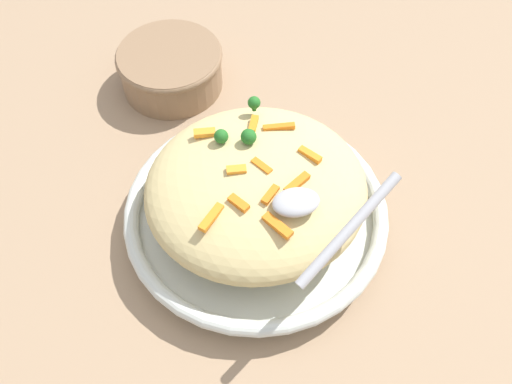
% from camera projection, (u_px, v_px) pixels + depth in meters
% --- Properties ---
extents(ground_plane, '(2.40, 2.40, 0.00)m').
position_uv_depth(ground_plane, '(256.00, 224.00, 0.79)').
color(ground_plane, '#9E7F60').
extents(serving_bowl, '(0.36, 0.36, 0.05)m').
position_uv_depth(serving_bowl, '(256.00, 215.00, 0.77)').
color(serving_bowl, silver).
rests_on(serving_bowl, ground_plane).
extents(pasta_mound, '(0.28, 0.27, 0.09)m').
position_uv_depth(pasta_mound, '(256.00, 189.00, 0.72)').
color(pasta_mound, '#D1BA7A').
rests_on(pasta_mound, serving_bowl).
extents(carrot_piece_0, '(0.02, 0.03, 0.01)m').
position_uv_depth(carrot_piece_0, '(261.00, 165.00, 0.68)').
color(carrot_piece_0, orange).
rests_on(carrot_piece_0, pasta_mound).
extents(carrot_piece_1, '(0.03, 0.01, 0.01)m').
position_uv_depth(carrot_piece_1, '(205.00, 133.00, 0.72)').
color(carrot_piece_1, orange).
rests_on(carrot_piece_1, pasta_mound).
extents(carrot_piece_2, '(0.02, 0.03, 0.01)m').
position_uv_depth(carrot_piece_2, '(239.00, 203.00, 0.65)').
color(carrot_piece_2, orange).
rests_on(carrot_piece_2, pasta_mound).
extents(carrot_piece_3, '(0.03, 0.04, 0.01)m').
position_uv_depth(carrot_piece_3, '(278.00, 226.00, 0.64)').
color(carrot_piece_3, orange).
rests_on(carrot_piece_3, pasta_mound).
extents(carrot_piece_4, '(0.02, 0.03, 0.01)m').
position_uv_depth(carrot_piece_4, '(254.00, 124.00, 0.73)').
color(carrot_piece_4, orange).
rests_on(carrot_piece_4, pasta_mound).
extents(carrot_piece_5, '(0.04, 0.01, 0.01)m').
position_uv_depth(carrot_piece_5, '(279.00, 127.00, 0.72)').
color(carrot_piece_5, orange).
rests_on(carrot_piece_5, pasta_mound).
extents(carrot_piece_6, '(0.03, 0.03, 0.01)m').
position_uv_depth(carrot_piece_6, '(310.00, 155.00, 0.69)').
color(carrot_piece_6, orange).
rests_on(carrot_piece_6, pasta_mound).
extents(carrot_piece_7, '(0.03, 0.04, 0.01)m').
position_uv_depth(carrot_piece_7, '(211.00, 217.00, 0.64)').
color(carrot_piece_7, orange).
rests_on(carrot_piece_7, pasta_mound).
extents(carrot_piece_8, '(0.04, 0.03, 0.01)m').
position_uv_depth(carrot_piece_8, '(297.00, 183.00, 0.67)').
color(carrot_piece_8, orange).
rests_on(carrot_piece_8, pasta_mound).
extents(carrot_piece_9, '(0.03, 0.03, 0.01)m').
position_uv_depth(carrot_piece_9, '(270.00, 195.00, 0.66)').
color(carrot_piece_9, orange).
rests_on(carrot_piece_9, pasta_mound).
extents(carrot_piece_10, '(0.03, 0.01, 0.01)m').
position_uv_depth(carrot_piece_10, '(236.00, 169.00, 0.68)').
color(carrot_piece_10, orange).
rests_on(carrot_piece_10, pasta_mound).
extents(broccoli_floret_0, '(0.02, 0.02, 0.02)m').
position_uv_depth(broccoli_floret_0, '(221.00, 137.00, 0.70)').
color(broccoli_floret_0, '#205B1C').
rests_on(broccoli_floret_0, pasta_mound).
extents(broccoli_floret_1, '(0.02, 0.02, 0.02)m').
position_uv_depth(broccoli_floret_1, '(254.00, 103.00, 0.74)').
color(broccoli_floret_1, '#205B1C').
rests_on(broccoli_floret_1, pasta_mound).
extents(broccoli_floret_2, '(0.02, 0.02, 0.02)m').
position_uv_depth(broccoli_floret_2, '(248.00, 137.00, 0.70)').
color(broccoli_floret_2, '#205B1C').
rests_on(broccoli_floret_2, pasta_mound).
extents(serving_spoon, '(0.14, 0.13, 0.07)m').
position_uv_depth(serving_spoon, '(314.00, 212.00, 0.63)').
color(serving_spoon, '#B7B7BC').
rests_on(serving_spoon, pasta_mound).
extents(companion_bowl, '(0.17, 0.17, 0.07)m').
position_uv_depth(companion_bowl, '(171.00, 67.00, 0.91)').
color(companion_bowl, '#8C6B4C').
rests_on(companion_bowl, ground_plane).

